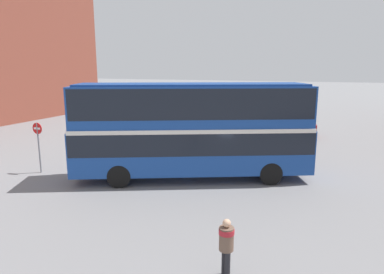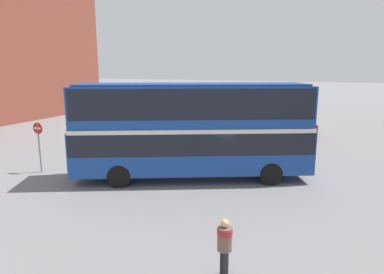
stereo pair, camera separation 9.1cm
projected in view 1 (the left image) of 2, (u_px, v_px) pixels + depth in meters
The scene contains 5 objects.
ground_plane at pixel (213, 177), 17.36m from camera, with size 240.00×240.00×0.00m, color slate.
double_decker_bus at pixel (192, 125), 16.67m from camera, with size 11.48×7.08×4.74m.
pedestrian_foreground at pixel (226, 242), 8.92m from camera, with size 0.57×0.57×1.67m.
parked_car_kerb_near at pixel (290, 126), 27.66m from camera, with size 4.18×2.40×1.63m.
no_entry_sign at pixel (38, 140), 17.83m from camera, with size 0.60×0.08×2.68m.
Camera 1 is at (5.11, -15.82, 5.52)m, focal length 32.00 mm.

